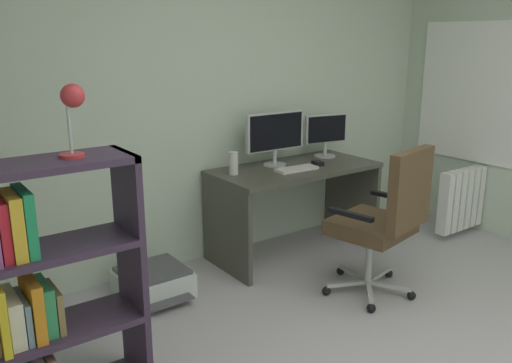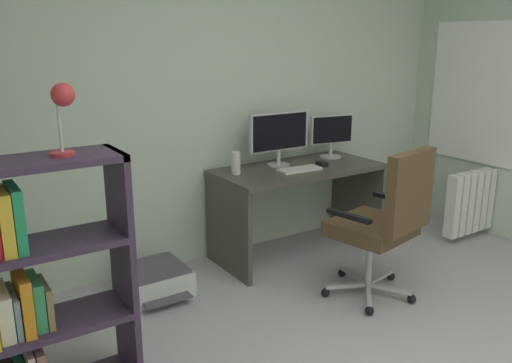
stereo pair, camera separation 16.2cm
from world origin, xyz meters
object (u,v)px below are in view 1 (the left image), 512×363
(office_chair, at_px, (385,216))
(bookshelf, at_px, (30,304))
(desk_lamp, at_px, (72,106))
(monitor_secondary, at_px, (326,132))
(printer, at_px, (153,282))
(keyboard, at_px, (297,169))
(desktop_speaker, at_px, (233,163))
(desk, at_px, (295,190))
(monitor_main, at_px, (275,134))
(radiator, at_px, (474,196))
(computer_mouse, at_px, (318,163))

(office_chair, height_order, bookshelf, bookshelf)
(desk_lamp, bearing_deg, monitor_secondary, 21.43)
(office_chair, relative_size, bookshelf, 0.86)
(desk_lamp, xyz_separation_m, printer, (0.68, 0.79, -1.34))
(keyboard, xyz_separation_m, desktop_speaker, (-0.47, 0.18, 0.07))
(keyboard, height_order, desktop_speaker, desktop_speaker)
(monitor_secondary, bearing_deg, bookshelf, -160.54)
(monitor_secondary, xyz_separation_m, desk_lamp, (-2.39, -0.94, 0.49))
(desk, height_order, monitor_secondary, monitor_secondary)
(monitor_main, relative_size, radiator, 0.58)
(monitor_main, xyz_separation_m, monitor_secondary, (0.55, 0.00, -0.04))
(monitor_secondary, height_order, computer_mouse, monitor_secondary)
(bookshelf, bearing_deg, printer, 39.93)
(desk, distance_m, printer, 1.34)
(monitor_secondary, bearing_deg, desk_lamp, -158.57)
(desk_lamp, height_order, radiator, desk_lamp)
(desk, xyz_separation_m, computer_mouse, (0.17, -0.07, 0.21))
(computer_mouse, relative_size, desk_lamp, 0.31)
(monitor_main, relative_size, printer, 1.06)
(monitor_secondary, distance_m, bookshelf, 2.84)
(desktop_speaker, bearing_deg, monitor_secondary, 2.81)
(printer, bearing_deg, desk, 0.96)
(printer, distance_m, radiator, 2.97)
(monitor_secondary, xyz_separation_m, office_chair, (-0.46, -1.07, -0.37))
(bookshelf, bearing_deg, monitor_main, 23.97)
(computer_mouse, relative_size, printer, 0.20)
(monitor_main, distance_m, monitor_secondary, 0.55)
(desk, relative_size, keyboard, 3.95)
(keyboard, xyz_separation_m, desk_lamp, (-1.88, -0.71, 0.70))
(desk, xyz_separation_m, keyboard, (-0.07, -0.10, 0.21))
(office_chair, distance_m, radiator, 1.71)
(desk, relative_size, printer, 2.66)
(monitor_secondary, xyz_separation_m, computer_mouse, (-0.27, -0.20, -0.20))
(desk, bearing_deg, desk_lamp, -157.40)
(printer, xyz_separation_m, radiator, (2.91, -0.55, 0.24))
(monitor_secondary, bearing_deg, desk, -163.94)
(desk, distance_m, desk_lamp, 2.29)
(computer_mouse, bearing_deg, office_chair, -93.43)
(monitor_main, height_order, keyboard, monitor_main)
(desk, height_order, printer, desk)
(computer_mouse, height_order, printer, computer_mouse)
(monitor_main, xyz_separation_m, desktop_speaker, (-0.43, -0.05, -0.17))
(desk, distance_m, bookshelf, 2.36)
(office_chair, bearing_deg, radiator, 12.70)
(computer_mouse, height_order, desk_lamp, desk_lamp)
(office_chair, bearing_deg, printer, 143.63)
(desk_lamp, distance_m, radiator, 3.75)
(office_chair, bearing_deg, monitor_secondary, 66.87)
(monitor_main, xyz_separation_m, keyboard, (0.04, -0.22, -0.25))
(monitor_secondary, height_order, desktop_speaker, monitor_secondary)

